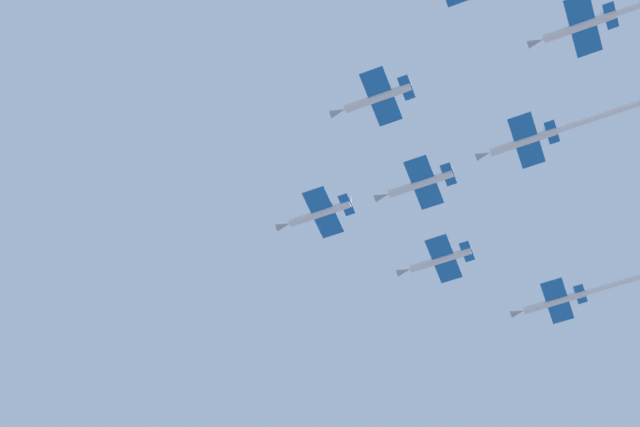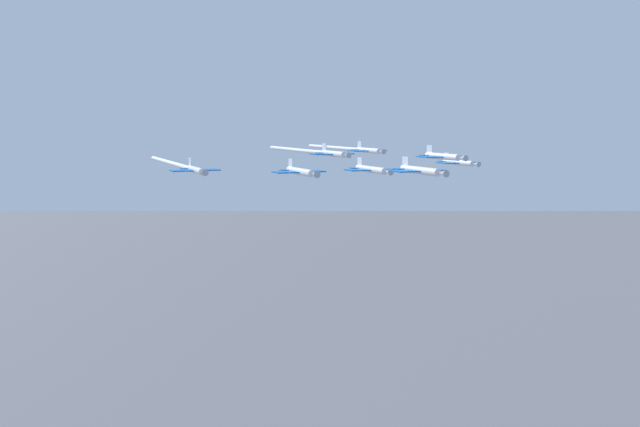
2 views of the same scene
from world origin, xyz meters
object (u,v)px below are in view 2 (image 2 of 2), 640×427
jet_port_inner (443,156)px  jet_port_outer (372,170)px  jet_starboard_trail (351,149)px  jet_lead (421,171)px  jet_starboard_inner (301,172)px  jet_starboard_outer (459,162)px  jet_port_trail (314,152)px  jet_center_rear (180,166)px

jet_port_inner → jet_port_outer: 15.96m
jet_port_outer → jet_starboard_trail: bearing=-111.8°
jet_lead → jet_starboard_inner: jet_lead is taller
jet_starboard_inner → jet_starboard_trail: size_ratio=0.31×
jet_starboard_outer → jet_starboard_inner: bearing=18.4°
jet_starboard_inner → jet_starboard_outer: (49.47, 4.53, -0.40)m
jet_port_trail → jet_center_rear: bearing=-1.1°
jet_port_trail → jet_starboard_trail: 19.33m
jet_starboard_outer → jet_port_inner: bearing=45.0°
jet_starboard_inner → jet_port_outer: jet_starboard_inner is taller
jet_port_inner → jet_starboard_trail: bearing=-90.0°
jet_port_outer → jet_port_trail: jet_port_trail is taller
jet_port_outer → jet_starboard_outer: (33.82, 6.59, -0.21)m
jet_port_inner → jet_starboard_inner: (-30.59, 7.17, -2.12)m
jet_center_rear → jet_starboard_trail: jet_starboard_trail is taller
jet_lead → jet_port_inner: size_ratio=1.00×
jet_starboard_inner → jet_starboard_outer: jet_starboard_inner is taller
jet_port_inner → jet_starboard_outer: jet_port_inner is taller
jet_lead → jet_starboard_outer: (37.76, 23.41, -1.19)m
jet_starboard_inner → jet_port_inner: bearing=-180.0°
jet_port_outer → jet_lead: bearing=90.0°
jet_port_outer → jet_starboard_outer: 34.45m
jet_starboard_outer → jet_center_rear: bearing=-13.0°
jet_lead → jet_starboard_inner: bearing=-45.0°
jet_port_inner → jet_center_rear: 56.06m
jet_lead → jet_starboard_trail: (28.22, 51.55, 1.32)m
jet_port_outer → jet_starboard_trail: (24.28, 34.72, 2.30)m
jet_lead → jet_starboard_inner: size_ratio=1.00×
jet_starboard_outer → jet_center_rear: size_ratio=0.24×
jet_port_outer → jet_starboard_inner: bearing=5.7°
jet_port_inner → jet_port_outer: size_ratio=1.00×
jet_port_inner → jet_port_trail: jet_port_trail is taller
jet_starboard_outer → jet_center_rear: jet_center_rear is taller
jet_port_trail → jet_port_inner: bearing=117.9°
jet_lead → jet_port_outer: jet_lead is taller
jet_center_rear → jet_port_inner: bearing=147.3°
jet_port_trail → jet_starboard_trail: (17.87, 7.38, -0.03)m
jet_starboard_inner → jet_center_rear: size_ratio=0.24×
jet_port_inner → jet_center_rear: (-38.97, 40.22, -2.43)m
jet_lead → jet_port_outer: size_ratio=1.00×
jet_starboard_outer → jet_starboard_trail: bearing=-58.1°
jet_center_rear → jet_starboard_inner: bearing=117.4°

